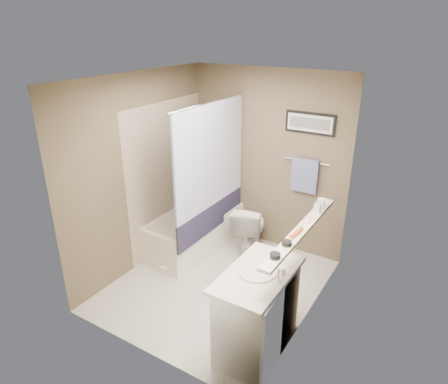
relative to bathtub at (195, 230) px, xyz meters
The scene contains 33 objects.
ground 0.99m from the bathtub, 38.60° to the right, with size 2.50×2.50×0.00m, color silver.
ceiling 2.34m from the bathtub, 38.60° to the right, with size 2.20×2.50×0.04m, color white.
wall_back 1.37m from the bathtub, 40.08° to the left, with size 2.20×0.04×2.40m, color brown.
wall_front 2.19m from the bathtub, 67.70° to the right, with size 2.20×0.04×2.40m, color brown.
wall_left 1.17m from the bathtub, 118.86° to the right, with size 0.04×2.50×2.40m, color brown.
wall_right 2.15m from the bathtub, 18.12° to the right, with size 0.04×2.50×2.40m, color brown.
tile_surround 0.83m from the bathtub, 163.88° to the right, with size 0.02×1.55×2.00m, color beige.
curtain_rod 1.84m from the bathtub, 15.77° to the right, with size 0.02×0.02×1.55m, color silver.
curtain_upper 1.21m from the bathtub, 15.77° to the right, with size 0.03×1.45×1.28m, color white.
curtain_lower 0.49m from the bathtub, 15.77° to the right, with size 0.03×1.45×0.36m, color #272342.
mirror 2.41m from the bathtub, 22.14° to the right, with size 0.02×1.60×1.00m, color silver.
shelf 2.11m from the bathtub, 22.76° to the right, with size 0.12×1.60×0.03m, color silver.
towel_bar 1.78m from the bathtub, 25.36° to the left, with size 0.02×0.02×0.60m, color silver.
towel 1.67m from the bathtub, 24.64° to the left, with size 0.34×0.05×0.44m, color #95A2D8.
art_frame 2.11m from the bathtub, 25.97° to the left, with size 0.62×0.03×0.26m, color black.
art_mat 2.10m from the bathtub, 25.47° to the left, with size 0.56×0.00×0.20m, color white.
art_image 2.10m from the bathtub, 25.36° to the left, with size 0.50×0.00×0.13m, color #595959.
door 2.38m from the bathtub, 54.77° to the right, with size 0.80×0.02×2.00m, color silver.
door_handle 2.17m from the bathtub, 61.53° to the right, with size 0.02×0.02×0.10m, color silver.
bathtub is the anchor object (origin of this frame).
tub_rim 0.25m from the bathtub, behind, with size 0.56×1.36×0.02m, color beige.
toilet 0.77m from the bathtub, 23.92° to the left, with size 0.39×0.68×0.69m, color white.
vanity 2.03m from the bathtub, 37.74° to the right, with size 0.50×0.90×0.80m, color white.
countertop 2.09m from the bathtub, 37.91° to the right, with size 0.54×0.96×0.04m, color silver.
sink_basin 2.09m from the bathtub, 38.09° to the right, with size 0.34×0.34×0.01m, color silver.
faucet_spout 2.26m from the bathtub, 34.83° to the right, with size 0.02×0.02×0.10m, color silver.
faucet_knob 2.20m from the bathtub, 32.60° to the right, with size 0.05×0.05×0.05m, color silver.
candle_bowl_near 2.40m from the bathtub, 36.85° to the right, with size 0.09×0.09×0.04m, color black.
candle_bowl_far 2.28m from the bathtub, 31.64° to the right, with size 0.09×0.09×0.04m, color black.
hair_brush_front 2.18m from the bathtub, 26.12° to the right, with size 0.04×0.04×0.22m, color #DB5C1F.
pink_comb 2.06m from the bathtub, 17.12° to the right, with size 0.03×0.16×0.01m, color pink.
glass_jar 2.02m from the bathtub, ahead, with size 0.08×0.08×0.10m, color white.
soap_bottle 2.04m from the bathtub, 10.36° to the right, with size 0.06×0.06×0.14m, color #999999.
Camera 1 is at (2.14, -3.34, 2.88)m, focal length 32.00 mm.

